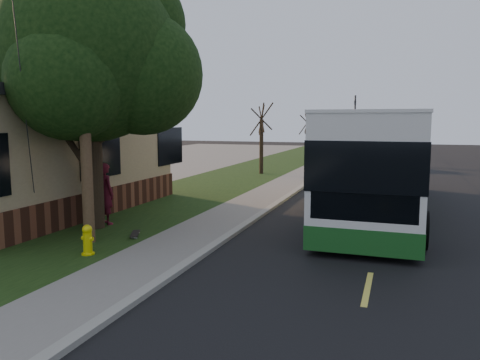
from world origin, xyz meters
name	(u,v)px	position (x,y,z in m)	size (l,w,h in m)	color
ground	(185,268)	(0.00, 0.00, 0.00)	(120.00, 120.00, 0.00)	black
road	(385,204)	(4.00, 10.00, 0.01)	(8.00, 80.00, 0.01)	black
curb	(287,197)	(0.00, 10.00, 0.06)	(0.25, 80.00, 0.12)	gray
sidewalk	(264,196)	(-1.00, 10.00, 0.04)	(2.00, 80.00, 0.08)	slate
grass_verge	(191,192)	(-4.50, 10.00, 0.04)	(5.00, 80.00, 0.07)	black
building_lot	(18,183)	(-14.50, 10.00, 0.02)	(15.00, 80.00, 0.04)	slate
fire_hydrant	(88,240)	(-2.60, 0.00, 0.43)	(0.32, 0.32, 0.74)	yellow
utility_pole	(82,69)	(-3.31, 0.99, 4.63)	(2.86, 3.21, 9.07)	#473321
leafy_tree	(93,57)	(-4.17, 2.65, 5.17)	(6.30, 6.00, 7.80)	black
bare_tree_near	(261,139)	(-3.50, 18.00, 2.15)	(1.38, 1.21, 4.31)	black
bare_tree_far	(307,136)	(-3.00, 30.00, 2.00)	(1.38, 1.21, 4.03)	black
traffic_signal	(355,122)	(0.50, 34.00, 3.16)	(0.18, 0.22, 5.50)	#2D2D30
transit_bus	(378,160)	(3.74, 8.24, 1.90)	(3.05, 13.20, 3.57)	silver
skateboarder	(106,194)	(-4.17, 3.03, 1.04)	(0.70, 0.46, 1.93)	#51101D
skateboard_main	(135,234)	(-2.50, 1.98, 0.13)	(0.54, 0.84, 0.08)	black
dumpster	(55,182)	(-9.50, 7.00, 0.66)	(1.45, 1.17, 1.24)	black
distant_car	(356,156)	(1.50, 24.78, 0.77)	(1.81, 4.50, 1.53)	black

